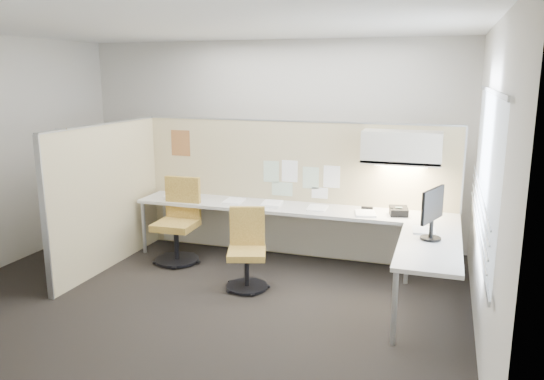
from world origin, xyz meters
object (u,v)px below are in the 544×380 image
(desk, at_px, (313,222))
(monitor, at_px, (432,210))
(chair_right, at_px, (247,252))
(phone, at_px, (398,211))
(chair_left, at_px, (178,223))

(desk, relative_size, monitor, 7.73)
(desk, height_order, chair_right, chair_right)
(monitor, xyz_separation_m, phone, (-0.39, 0.83, -0.25))
(chair_left, xyz_separation_m, monitor, (3.07, -0.48, 0.54))
(chair_left, relative_size, chair_right, 1.19)
(chair_left, bearing_deg, phone, 5.23)
(chair_left, distance_m, monitor, 3.15)
(monitor, bearing_deg, chair_right, 111.48)
(chair_left, xyz_separation_m, chair_right, (1.13, -0.53, -0.08))
(desk, relative_size, chair_left, 3.82)
(desk, height_order, chair_left, chair_left)
(desk, bearing_deg, monitor, -27.20)
(monitor, bearing_deg, phone, 45.15)
(chair_left, bearing_deg, chair_right, -27.37)
(desk, height_order, phone, phone)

